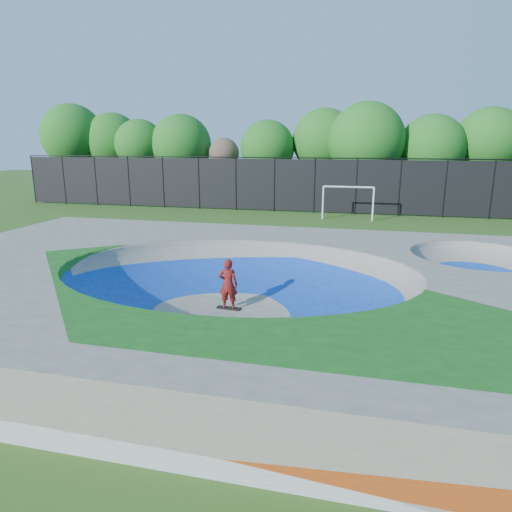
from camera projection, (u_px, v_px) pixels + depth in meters
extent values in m
plane|color=#2B5116|center=(237.00, 313.00, 14.18)|extent=(120.00, 120.00, 0.00)
cube|color=gray|center=(237.00, 291.00, 13.99)|extent=(22.00, 14.00, 1.50)
imported|color=red|center=(228.00, 284.00, 14.35)|extent=(0.62, 0.42, 1.65)
cube|color=black|center=(229.00, 308.00, 14.55)|extent=(0.79, 0.25, 0.05)
cylinder|color=silver|center=(323.00, 203.00, 31.06)|extent=(0.12, 0.12, 2.22)
cylinder|color=silver|center=(373.00, 204.00, 30.31)|extent=(0.12, 0.12, 2.22)
cylinder|color=silver|center=(349.00, 187.00, 30.41)|extent=(3.32, 0.12, 0.12)
cylinder|color=black|center=(33.00, 179.00, 38.91)|extent=(0.09, 0.09, 4.00)
cylinder|color=black|center=(64.00, 180.00, 38.23)|extent=(0.09, 0.09, 4.00)
cylinder|color=black|center=(96.00, 181.00, 37.55)|extent=(0.09, 0.09, 4.00)
cylinder|color=black|center=(129.00, 182.00, 36.87)|extent=(0.09, 0.09, 4.00)
cylinder|color=black|center=(163.00, 182.00, 36.19)|extent=(0.09, 0.09, 4.00)
cylinder|color=black|center=(199.00, 183.00, 35.51)|extent=(0.09, 0.09, 4.00)
cylinder|color=black|center=(236.00, 184.00, 34.84)|extent=(0.09, 0.09, 4.00)
cylinder|color=black|center=(275.00, 185.00, 34.16)|extent=(0.09, 0.09, 4.00)
cylinder|color=black|center=(315.00, 186.00, 33.48)|extent=(0.09, 0.09, 4.00)
cylinder|color=black|center=(356.00, 187.00, 32.80)|extent=(0.09, 0.09, 4.00)
cylinder|color=black|center=(400.00, 188.00, 32.12)|extent=(0.09, 0.09, 4.00)
cylinder|color=black|center=(445.00, 189.00, 31.44)|extent=(0.09, 0.09, 4.00)
cylinder|color=black|center=(492.00, 190.00, 30.76)|extent=(0.09, 0.09, 4.00)
cube|color=black|center=(315.00, 186.00, 33.48)|extent=(48.00, 0.03, 3.80)
cylinder|color=black|center=(315.00, 158.00, 32.99)|extent=(48.00, 0.08, 0.08)
cylinder|color=#3F281F|center=(76.00, 178.00, 43.61)|extent=(0.44, 0.44, 3.53)
sphere|color=#1C631A|center=(72.00, 135.00, 42.64)|extent=(5.76, 5.76, 5.76)
cylinder|color=#3F281F|center=(116.00, 179.00, 43.87)|extent=(0.44, 0.44, 3.21)
sphere|color=#1C631A|center=(113.00, 141.00, 42.99)|extent=(5.23, 5.23, 5.23)
cylinder|color=#3F281F|center=(142.00, 181.00, 41.57)|extent=(0.44, 0.44, 3.25)
sphere|color=#1C631A|center=(140.00, 144.00, 40.76)|extent=(4.40, 4.40, 4.40)
cylinder|color=#3F281F|center=(183.00, 184.00, 41.40)|extent=(0.44, 0.44, 2.82)
sphere|color=#1C631A|center=(181.00, 145.00, 40.56)|extent=(5.36, 5.36, 5.36)
cylinder|color=#3F281F|center=(225.00, 184.00, 39.98)|extent=(0.44, 0.44, 3.07)
sphere|color=brown|center=(224.00, 153.00, 39.33)|extent=(2.60, 2.60, 2.60)
cylinder|color=#3F281F|center=(267.00, 186.00, 39.30)|extent=(0.44, 0.44, 2.92)
sphere|color=#1C631A|center=(268.00, 148.00, 38.52)|extent=(4.59, 4.59, 4.59)
cylinder|color=#3F281F|center=(323.00, 184.00, 39.19)|extent=(0.44, 0.44, 3.21)
sphere|color=#1C631A|center=(324.00, 141.00, 38.30)|extent=(5.33, 5.33, 5.33)
cylinder|color=#3F281F|center=(364.00, 189.00, 36.48)|extent=(0.44, 0.44, 2.97)
sphere|color=#1C631A|center=(366.00, 141.00, 35.57)|extent=(5.96, 5.96, 5.96)
cylinder|color=#3F281F|center=(428.00, 191.00, 36.29)|extent=(0.44, 0.44, 2.71)
sphere|color=#1C631A|center=(432.00, 148.00, 35.48)|extent=(5.18, 5.18, 5.18)
cylinder|color=#3F281F|center=(483.00, 187.00, 36.00)|extent=(0.44, 0.44, 3.33)
sphere|color=#1C631A|center=(489.00, 140.00, 35.12)|extent=(5.07, 5.07, 5.07)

